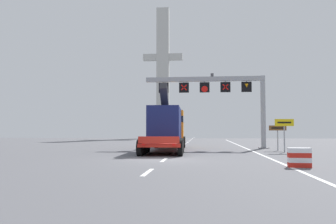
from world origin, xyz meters
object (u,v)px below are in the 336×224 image
object	(u,v)px
tourist_info_sign_brown	(278,132)
crash_barrier_striped	(299,158)
overhead_lane_gantry	(220,90)
bridge_pylon_distant	(163,71)
heavy_haul_truck_red	(168,127)
exit_sign_yellow	(284,127)

from	to	relation	value
tourist_info_sign_brown	crash_barrier_striped	distance (m)	13.86
overhead_lane_gantry	bridge_pylon_distant	bearing A→B (deg)	103.61
overhead_lane_gantry	tourist_info_sign_brown	xyz separation A→B (m)	(4.70, -3.61, -4.04)
crash_barrier_striped	bridge_pylon_distant	distance (m)	64.79
heavy_haul_truck_red	bridge_pylon_distant	world-z (taller)	bridge_pylon_distant
tourist_info_sign_brown	bridge_pylon_distant	world-z (taller)	bridge_pylon_distant
heavy_haul_truck_red	tourist_info_sign_brown	xyz separation A→B (m)	(9.42, 0.07, -0.38)
heavy_haul_truck_red	tourist_info_sign_brown	world-z (taller)	heavy_haul_truck_red
overhead_lane_gantry	exit_sign_yellow	distance (m)	8.47
overhead_lane_gantry	tourist_info_sign_brown	world-z (taller)	overhead_lane_gantry
overhead_lane_gantry	exit_sign_yellow	xyz separation A→B (m)	(4.72, -5.99, -3.68)
exit_sign_yellow	tourist_info_sign_brown	distance (m)	2.41
overhead_lane_gantry	heavy_haul_truck_red	bearing A→B (deg)	-142.03
tourist_info_sign_brown	exit_sign_yellow	bearing A→B (deg)	-89.56
exit_sign_yellow	crash_barrier_striped	world-z (taller)	exit_sign_yellow
heavy_haul_truck_red	exit_sign_yellow	distance (m)	9.72
overhead_lane_gantry	tourist_info_sign_brown	bearing A→B (deg)	-37.56
crash_barrier_striped	tourist_info_sign_brown	bearing A→B (deg)	82.23
overhead_lane_gantry	crash_barrier_striped	world-z (taller)	overhead_lane_gantry
exit_sign_yellow	tourist_info_sign_brown	xyz separation A→B (m)	(-0.02, 2.38, -0.36)
crash_barrier_striped	bridge_pylon_distant	world-z (taller)	bridge_pylon_distant
tourist_info_sign_brown	bridge_pylon_distant	bearing A→B (deg)	107.84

